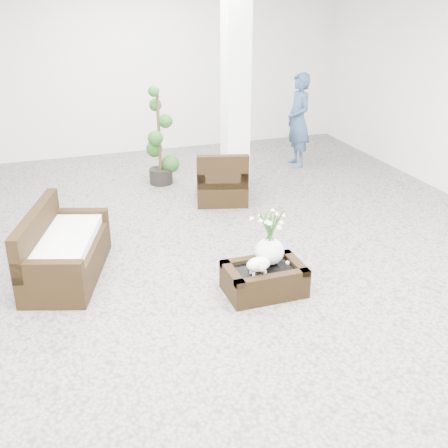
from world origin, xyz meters
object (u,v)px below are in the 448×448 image
object	(u,v)px
armchair	(222,175)
loveseat	(65,244)
topiary	(159,137)
coffee_table	(264,280)

from	to	relation	value
armchair	loveseat	size ratio (longest dim) A/B	0.54
armchair	topiary	bearing A→B (deg)	-41.13
loveseat	topiary	distance (m)	3.52
loveseat	topiary	world-z (taller)	topiary
armchair	topiary	distance (m)	1.44
coffee_table	topiary	bearing A→B (deg)	93.80
armchair	loveseat	xyz separation A→B (m)	(-2.61, -1.81, -0.01)
armchair	topiary	xyz separation A→B (m)	(-0.76, 1.15, 0.42)
topiary	coffee_table	bearing A→B (deg)	-86.20
coffee_table	topiary	world-z (taller)	topiary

